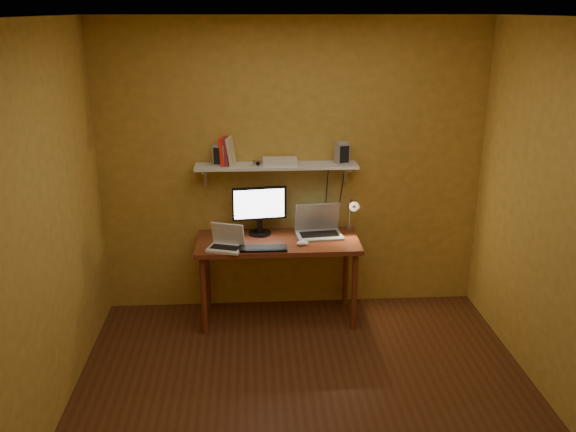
{
  "coord_description": "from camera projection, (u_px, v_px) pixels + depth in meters",
  "views": [
    {
      "loc": [
        -0.37,
        -3.62,
        2.65
      ],
      "look_at": [
        -0.07,
        1.18,
        1.0
      ],
      "focal_mm": 38.0,
      "sensor_mm": 36.0,
      "label": 1
    }
  ],
  "objects": [
    {
      "name": "speaker_right",
      "position": [
        342.0,
        153.0,
        5.23
      ],
      "size": [
        0.13,
        0.13,
        0.19
      ],
      "primitive_type": "cube",
      "rotation": [
        0.0,
        0.0,
        0.25
      ],
      "color": "#93959B",
      "rests_on": "wall_shelf"
    },
    {
      "name": "desk",
      "position": [
        278.0,
        249.0,
        5.28
      ],
      "size": [
        1.4,
        0.6,
        0.75
      ],
      "color": "maroon",
      "rests_on": "ground"
    },
    {
      "name": "mouse",
      "position": [
        302.0,
        243.0,
        5.14
      ],
      "size": [
        0.11,
        0.08,
        0.04
      ],
      "primitive_type": "ellipsoid",
      "rotation": [
        0.0,
        0.0,
        0.17
      ],
      "color": "white",
      "rests_on": "desk"
    },
    {
      "name": "keyboard",
      "position": [
        263.0,
        249.0,
        5.04
      ],
      "size": [
        0.4,
        0.14,
        0.02
      ],
      "primitive_type": "cube",
      "rotation": [
        0.0,
        0.0,
        -0.02
      ],
      "color": "black",
      "rests_on": "desk"
    },
    {
      "name": "shelf_camera",
      "position": [
        258.0,
        163.0,
        5.16
      ],
      "size": [
        0.09,
        0.04,
        0.05
      ],
      "color": "silver",
      "rests_on": "wall_shelf"
    },
    {
      "name": "speaker_left",
      "position": [
        220.0,
        155.0,
        5.18
      ],
      "size": [
        0.13,
        0.13,
        0.18
      ],
      "primitive_type": "cube",
      "rotation": [
        0.0,
        0.0,
        -0.33
      ],
      "color": "#93959B",
      "rests_on": "wall_shelf"
    },
    {
      "name": "laptop",
      "position": [
        318.0,
        227.0,
        5.36
      ],
      "size": [
        0.42,
        0.32,
        0.28
      ],
      "rotation": [
        0.0,
        0.0,
        0.09
      ],
      "color": "#93959B",
      "rests_on": "desk"
    },
    {
      "name": "desk_lamp",
      "position": [
        352.0,
        211.0,
        5.35
      ],
      "size": [
        0.09,
        0.23,
        0.38
      ],
      "color": "silver",
      "rests_on": "desk"
    },
    {
      "name": "router",
      "position": [
        280.0,
        162.0,
        5.23
      ],
      "size": [
        0.3,
        0.2,
        0.05
      ],
      "primitive_type": "cube",
      "rotation": [
        0.0,
        0.0,
        -0.02
      ],
      "color": "white",
      "rests_on": "wall_shelf"
    },
    {
      "name": "wall_shelf",
      "position": [
        276.0,
        166.0,
        5.24
      ],
      "size": [
        1.4,
        0.25,
        0.21
      ],
      "color": "silver",
      "rests_on": "room"
    },
    {
      "name": "monitor",
      "position": [
        259.0,
        208.0,
        5.32
      ],
      "size": [
        0.48,
        0.23,
        0.43
      ],
      "rotation": [
        0.0,
        0.0,
        0.12
      ],
      "color": "black",
      "rests_on": "desk"
    },
    {
      "name": "netbook",
      "position": [
        226.0,
        242.0,
        5.06
      ],
      "size": [
        0.33,
        0.28,
        0.21
      ],
      "rotation": [
        0.0,
        0.0,
        -0.32
      ],
      "color": "white",
      "rests_on": "desk"
    },
    {
      "name": "room",
      "position": [
        310.0,
        231.0,
        3.88
      ],
      "size": [
        3.44,
        3.24,
        2.64
      ],
      "color": "#502914",
      "rests_on": "ground"
    },
    {
      "name": "books",
      "position": [
        227.0,
        151.0,
        5.19
      ],
      "size": [
        0.15,
        0.17,
        0.24
      ],
      "color": "red",
      "rests_on": "wall_shelf"
    }
  ]
}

